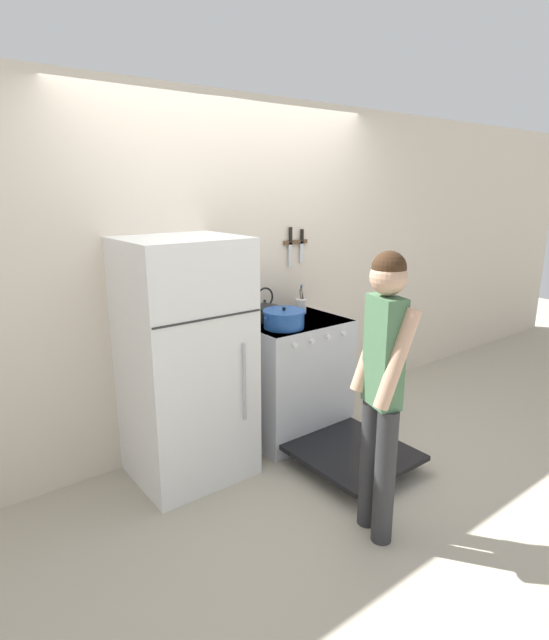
# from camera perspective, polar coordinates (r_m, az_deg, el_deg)

# --- Properties ---
(ground_plane) EXTENTS (14.00, 14.00, 0.00)m
(ground_plane) POSITION_cam_1_polar(r_m,az_deg,el_deg) (4.18, -4.12, -12.18)
(ground_plane) COLOR #B2A893
(wall_back) EXTENTS (10.00, 0.06, 2.55)m
(wall_back) POSITION_cam_1_polar(r_m,az_deg,el_deg) (3.80, -4.72, 5.38)
(wall_back) COLOR beige
(wall_back) RESTS_ON ground_plane
(refrigerator) EXTENTS (0.74, 0.68, 1.61)m
(refrigerator) POSITION_cam_1_polar(r_m,az_deg,el_deg) (3.32, -10.08, -4.62)
(refrigerator) COLOR white
(refrigerator) RESTS_ON ground_plane
(stove_range) EXTENTS (0.78, 1.36, 0.93)m
(stove_range) POSITION_cam_1_polar(r_m,az_deg,el_deg) (3.90, 2.32, -6.81)
(stove_range) COLOR silver
(stove_range) RESTS_ON ground_plane
(dutch_oven_pot) EXTENTS (0.34, 0.30, 0.15)m
(dutch_oven_pot) POSITION_cam_1_polar(r_m,az_deg,el_deg) (3.56, 1.09, 0.13)
(dutch_oven_pot) COLOR #1E4C9E
(dutch_oven_pot) RESTS_ON stove_range
(tea_kettle) EXTENTS (0.26, 0.21, 0.26)m
(tea_kettle) POSITION_cam_1_polar(r_m,az_deg,el_deg) (3.76, -1.10, 1.07)
(tea_kettle) COLOR black
(tea_kettle) RESTS_ON stove_range
(utensil_jar) EXTENTS (0.09, 0.09, 0.25)m
(utensil_jar) POSITION_cam_1_polar(r_m,az_deg,el_deg) (3.98, 3.02, 1.69)
(utensil_jar) COLOR silver
(utensil_jar) RESTS_ON stove_range
(person) EXTENTS (0.32, 0.38, 1.60)m
(person) POSITION_cam_1_polar(r_m,az_deg,el_deg) (2.70, 12.22, -6.90)
(person) COLOR #2D2D30
(person) RESTS_ON ground_plane
(wall_knife_strip) EXTENTS (0.24, 0.03, 0.32)m
(wall_knife_strip) POSITION_cam_1_polar(r_m,az_deg,el_deg) (4.07, 2.43, 8.91)
(wall_knife_strip) COLOR brown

